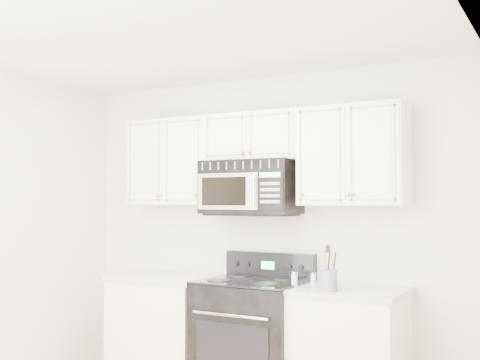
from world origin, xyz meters
The scene contains 9 objects.
room centered at (0.00, 0.00, 1.30)m, with size 3.51×3.51×2.61m.
base_cabinet_left centered at (-0.80, 1.44, 0.43)m, with size 0.86×0.65×0.92m.
base_cabinet_right centered at (0.80, 1.44, 0.43)m, with size 0.86×0.65×0.92m.
range centered at (0.06, 1.42, 0.48)m, with size 0.80×0.72×1.13m.
upper_cabinets centered at (0.00, 1.58, 1.93)m, with size 2.44×0.37×0.75m.
microwave centered at (-0.04, 1.55, 1.67)m, with size 0.79×0.44×0.43m.
utensil_crock centered at (0.75, 1.26, 1.00)m, with size 0.12×0.12×0.32m.
shaker_salt centered at (0.45, 1.32, 0.98)m, with size 0.05×0.05×0.11m.
shaker_pepper centered at (0.56, 1.42, 0.97)m, with size 0.04×0.04×0.10m.
Camera 1 is at (2.26, -2.78, 1.56)m, focal length 45.00 mm.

